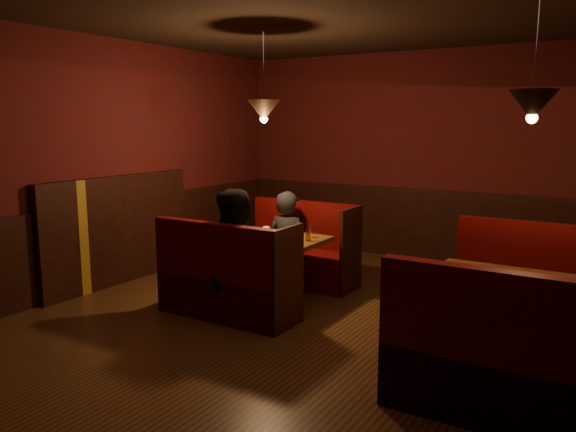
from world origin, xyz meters
The scene contains 9 objects.
room centered at (-0.28, 0.05, 1.05)m, with size 6.02×7.02×2.92m.
main_table centered at (-1.07, 0.81, 0.54)m, with size 1.31×0.80×0.92m.
main_bench_far centered at (-1.06, 1.56, 0.31)m, with size 1.44×0.51×0.98m.
main_bench_near centered at (-1.06, 0.07, 0.31)m, with size 1.44×0.51×0.98m.
second_table centered at (1.63, 0.24, 0.56)m, with size 1.33×0.85×0.75m.
second_bench_far centered at (1.66, 1.03, 0.33)m, with size 1.47×0.55×1.05m.
second_bench_near centered at (1.66, -0.56, 0.33)m, with size 1.47×0.55×1.05m.
diner_a centered at (-1.16, 1.41, 0.74)m, with size 0.54×0.35×1.48m, color black.
diner_b centered at (-0.96, 0.15, 0.82)m, with size 0.80×0.62×1.64m, color black.
Camera 1 is at (2.29, -4.15, 1.93)m, focal length 35.00 mm.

